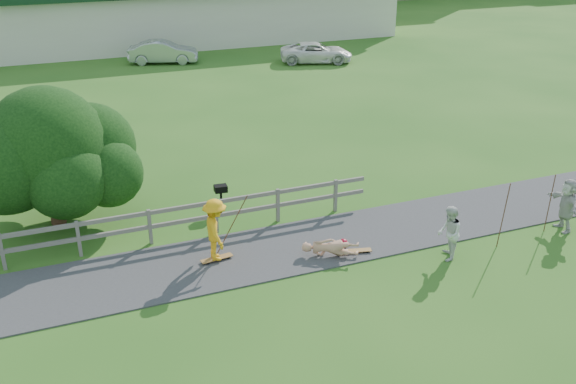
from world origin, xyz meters
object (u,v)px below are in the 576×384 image
skater_rider (216,233)px  spectator_a (449,233)px  skater_fallen (330,248)px  car_white (316,53)px  tree (51,174)px  spectator_d (567,205)px  bbq (221,198)px  car_silver (163,52)px

skater_rider → spectator_a: size_ratio=1.13×
skater_fallen → car_white: (9.96, 23.14, 0.35)m
spectator_a → skater_fallen: bearing=-84.3°
skater_fallen → car_white: bearing=4.1°
spectator_a → tree: 11.93m
skater_rider → spectator_d: (10.42, -2.07, -0.06)m
spectator_a → tree: bearing=-93.9°
tree → car_white: bearing=46.8°
spectator_d → tree: 15.68m
skater_rider → spectator_a: (6.07, -2.25, -0.10)m
skater_fallen → tree: 8.77m
car_white → spectator_a: bearing=-176.4°
spectator_a → bbq: (-5.00, 5.40, -0.35)m
skater_fallen → spectator_a: (3.03, -1.30, 0.50)m
skater_rider → car_silver: (3.86, 25.62, -0.18)m
skater_fallen → car_silver: (0.82, 26.57, 0.42)m
spectator_d → bbq: 10.72m
car_silver → spectator_d: bearing=-149.8°
car_silver → tree: bearing=176.9°
skater_fallen → car_white: 25.20m
car_silver → tree: tree is taller
skater_fallen → car_silver: size_ratio=0.37×
skater_fallen → spectator_d: 7.48m
spectator_d → car_white: size_ratio=0.36×
bbq → skater_rider: bearing=-104.3°
tree → skater_rider: bearing=-46.6°
skater_rider → tree: (-3.94, 4.17, 0.76)m
skater_fallen → spectator_a: size_ratio=1.01×
spectator_a → car_silver: size_ratio=0.37×
spectator_a → tree: size_ratio=0.27×
spectator_d → car_white: bearing=-172.9°
spectator_d → bbq: bearing=-106.0°
bbq → car_silver: bearing=87.4°
skater_rider → skater_fallen: (3.04, -0.95, -0.60)m
skater_rider → car_silver: skater_rider is taller
skater_rider → spectator_a: bearing=-107.3°
skater_fallen → spectator_a: 3.33m
spectator_d → bbq: (-9.35, 5.22, -0.39)m
tree → bbq: size_ratio=6.51×
skater_fallen → bbq: bbq is taller
tree → spectator_d: bearing=-23.5°
spectator_a → spectator_d: (4.35, 0.18, 0.04)m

